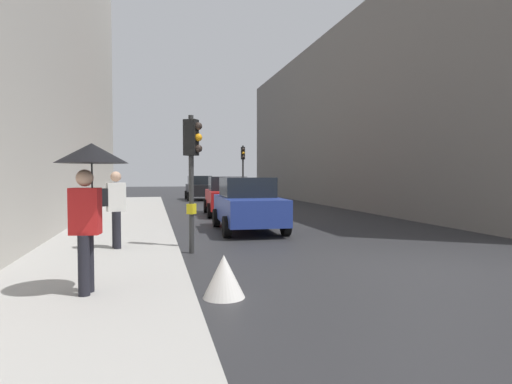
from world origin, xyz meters
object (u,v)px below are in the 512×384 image
Objects in this scene: pedestrian_with_black_backpack at (114,205)px; warning_sign_triangle at (224,276)px; car_dark_suv at (200,188)px; pedestrian_with_umbrella at (90,176)px; car_blue_van at (248,204)px; traffic_light_near_right at (192,158)px; car_red_sedan at (227,196)px; traffic_light_far_median at (243,163)px.

warning_sign_triangle is (1.90, -3.98, -0.84)m from pedestrian_with_black_backpack.
pedestrian_with_umbrella is at bearing -99.50° from car_dark_suv.
warning_sign_triangle is at bearing -64.49° from pedestrian_with_black_backpack.
car_blue_van is 5.25m from pedestrian_with_black_backpack.
pedestrian_with_black_backpack is at bearing 115.51° from warning_sign_triangle.
warning_sign_triangle is (1.90, -0.09, -1.52)m from pedestrian_with_umbrella.
traffic_light_near_right is at bearing -5.87° from pedestrian_with_black_backpack.
pedestrian_with_black_backpack is at bearing -114.48° from car_red_sedan.
warning_sign_triangle is (-4.94, -22.28, -2.31)m from traffic_light_far_median.
warning_sign_triangle is (-2.32, -25.28, -0.55)m from car_dark_suv.
traffic_light_far_median is at bearing -48.95° from car_dark_suv.
traffic_light_near_right is at bearing -104.50° from car_red_sedan.
traffic_light_far_median reaches higher than traffic_light_near_right.
car_blue_van is (-0.31, -17.82, 0.00)m from car_dark_suv.
traffic_light_near_right is 4.46m from car_blue_van.
pedestrian_with_black_backpack is (-1.77, 0.18, -1.07)m from traffic_light_near_right.
car_dark_suv and car_blue_van have the same top height.
traffic_light_near_right reaches higher than car_blue_van.
car_red_sedan is at bearing 80.10° from warning_sign_triangle.
car_red_sedan is at bearing 65.52° from pedestrian_with_black_backpack.
car_blue_van is at bearing -101.16° from traffic_light_far_median.
pedestrian_with_umbrella is 3.29× the size of warning_sign_triangle.
car_red_sedan is at bearing 87.05° from car_blue_van.
car_blue_van is 6.54× the size of warning_sign_triangle.
traffic_light_far_median reaches higher than pedestrian_with_umbrella.
traffic_light_near_right is 9.83m from car_red_sedan.
traffic_light_far_median is 23.23m from pedestrian_with_umbrella.
pedestrian_with_black_backpack is 4.49m from warning_sign_triangle.
car_dark_suv is at bearing 84.76° from warning_sign_triangle.
car_dark_suv is at bearing 89.95° from car_red_sedan.
traffic_light_far_median is at bearing 74.67° from traffic_light_near_right.
car_blue_van is at bearing 41.69° from pedestrian_with_black_backpack.
car_red_sedan is 2.01× the size of pedestrian_with_umbrella.
car_dark_suv is 0.98× the size of car_red_sedan.
car_dark_suv is 21.72m from pedestrian_with_black_backpack.
car_red_sedan is at bearing 75.50° from traffic_light_near_right.
traffic_light_far_median reaches higher than pedestrian_with_black_backpack.
car_red_sedan is 13.44m from warning_sign_triangle.
traffic_light_far_median is 15.20m from car_blue_van.
pedestrian_with_umbrella is at bearing -89.93° from pedestrian_with_black_backpack.
car_dark_suv is 1.97× the size of pedestrian_with_umbrella.
pedestrian_with_umbrella is 3.95m from pedestrian_with_black_backpack.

